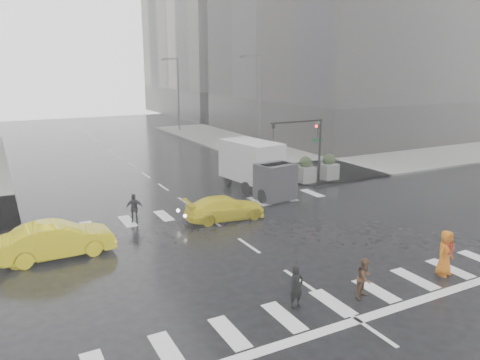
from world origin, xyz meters
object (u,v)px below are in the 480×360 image
taxi_mid (58,240)px  pedestrian_brown (365,278)px  box_truck (257,166)px  traffic_signal_pole (308,138)px  pedestrian_orange (445,253)px

taxi_mid → pedestrian_brown: bearing=-136.0°
taxi_mid → box_truck: 13.92m
traffic_signal_pole → pedestrian_orange: traffic_signal_pole is taller
box_truck → traffic_signal_pole: bearing=-7.6°
traffic_signal_pole → pedestrian_orange: (-3.74, -14.27, -2.30)m
traffic_signal_pole → taxi_mid: (-16.84, -5.29, -2.45)m
pedestrian_brown → box_truck: 14.68m
traffic_signal_pole → pedestrian_brown: 16.38m
pedestrian_brown → pedestrian_orange: (4.04, -0.07, 0.18)m
box_truck → pedestrian_orange: bearing=-97.3°
pedestrian_brown → pedestrian_orange: 4.04m
taxi_mid → box_truck: (12.86, 5.25, 0.94)m
pedestrian_brown → taxi_mid: size_ratio=0.32×
box_truck → taxi_mid: bearing=-166.1°
pedestrian_orange → traffic_signal_pole: bearing=64.3°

